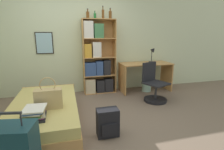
{
  "coord_description": "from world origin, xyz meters",
  "views": [
    {
      "loc": [
        -0.25,
        -2.89,
        1.49
      ],
      "look_at": [
        0.57,
        0.2,
        0.75
      ],
      "focal_mm": 28.0,
      "sensor_mm": 36.0,
      "label": 1
    }
  ],
  "objects": [
    {
      "name": "bottle_green",
      "position": [
        0.31,
        1.48,
        1.95
      ],
      "size": [
        0.07,
        0.07,
        0.23
      ],
      "color": "brown",
      "rests_on": "bookcase"
    },
    {
      "name": "desk_chair",
      "position": [
        1.65,
        0.55,
        0.27
      ],
      "size": [
        0.62,
        0.62,
        0.88
      ],
      "color": "black",
      "rests_on": "ground_plane"
    },
    {
      "name": "bottle_brown",
      "position": [
        0.48,
        1.49,
        1.93
      ],
      "size": [
        0.06,
        0.06,
        0.18
      ],
      "color": "#1E6B2D",
      "rests_on": "bookcase"
    },
    {
      "name": "bottle_blue",
      "position": [
        0.85,
        1.42,
        1.96
      ],
      "size": [
        0.07,
        0.07,
        0.25
      ],
      "color": "brown",
      "rests_on": "bookcase"
    },
    {
      "name": "handbag",
      "position": [
        -0.54,
        -0.26,
        0.56
      ],
      "size": [
        0.39,
        0.18,
        0.48
      ],
      "color": "tan",
      "rests_on": "bed"
    },
    {
      "name": "waste_bin",
      "position": [
        1.8,
        1.23,
        0.15
      ],
      "size": [
        0.24,
        0.24,
        0.29
      ],
      "color": "#99C1B2",
      "rests_on": "ground_plane"
    },
    {
      "name": "backpack",
      "position": [
        0.3,
        -0.58,
        0.21
      ],
      "size": [
        0.32,
        0.23,
        0.42
      ],
      "color": "black",
      "rests_on": "ground_plane"
    },
    {
      "name": "bed",
      "position": [
        -0.64,
        0.02,
        0.2
      ],
      "size": [
        1.06,
        1.98,
        0.41
      ],
      "color": "tan",
      "rests_on": "ground_plane"
    },
    {
      "name": "ground_plane",
      "position": [
        0.0,
        0.0,
        0.0
      ],
      "size": [
        14.0,
        14.0,
        0.0
      ],
      "primitive_type": "plane",
      "color": "#756051"
    },
    {
      "name": "wall_back",
      "position": [
        -0.0,
        1.66,
        1.3
      ],
      "size": [
        10.0,
        0.09,
        2.6
      ],
      "color": "beige",
      "rests_on": "ground_plane"
    },
    {
      "name": "bottle_clear",
      "position": [
        0.67,
        1.42,
        1.98
      ],
      "size": [
        0.06,
        0.06,
        0.29
      ],
      "color": "brown",
      "rests_on": "bookcase"
    },
    {
      "name": "desk",
      "position": [
        1.78,
        1.3,
        0.54
      ],
      "size": [
        1.34,
        0.62,
        0.76
      ],
      "color": "tan",
      "rests_on": "ground_plane"
    },
    {
      "name": "bookcase",
      "position": [
        0.5,
        1.46,
        0.84
      ],
      "size": [
        0.82,
        0.3,
        1.86
      ],
      "color": "tan",
      "rests_on": "ground_plane"
    },
    {
      "name": "book_stack_on_bed",
      "position": [
        -0.7,
        -0.57,
        0.48
      ],
      "size": [
        0.31,
        0.36,
        0.15
      ],
      "color": "#232328",
      "rests_on": "bed"
    },
    {
      "name": "desk_lamp",
      "position": [
        2.04,
        1.41,
        1.03
      ],
      "size": [
        0.19,
        0.14,
        0.42
      ],
      "color": "black",
      "rests_on": "desk"
    }
  ]
}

